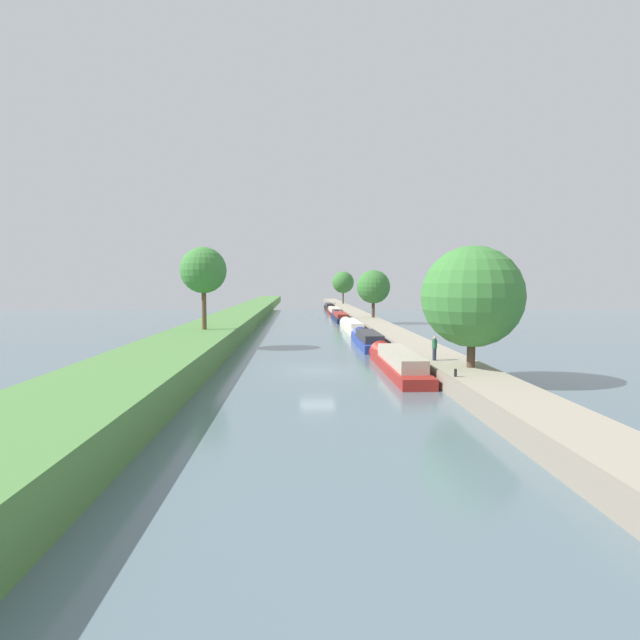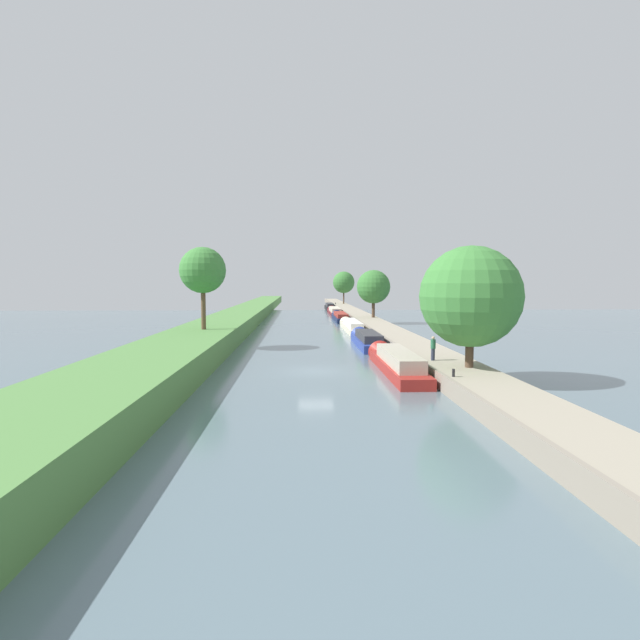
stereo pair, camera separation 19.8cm
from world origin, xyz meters
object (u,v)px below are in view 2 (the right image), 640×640
narrowboat_blue (367,340)px  narrowboat_navy (340,317)px  narrowboat_cream (352,326)px  person_walking (433,348)px  narrowboat_red (395,362)px  mooring_bollard_far (335,303)px  narrowboat_black (330,307)px  mooring_bollard_near (453,373)px  narrowboat_maroon (334,311)px

narrowboat_blue → narrowboat_navy: (0.04, 34.00, -0.04)m
narrowboat_cream → person_walking: person_walking is taller
narrowboat_red → mooring_bollard_far: bearing=88.8°
narrowboat_red → person_walking: 3.09m
narrowboat_red → narrowboat_navy: narrowboat_red is taller
narrowboat_black → person_walking: (2.26, -82.30, 1.21)m
narrowboat_red → narrowboat_blue: bearing=90.7°
narrowboat_black → mooring_bollard_far: (1.83, 6.17, 0.57)m
narrowboat_red → narrowboat_black: 80.59m
person_walking → narrowboat_navy: bearing=92.8°
narrowboat_cream → mooring_bollard_near: (1.89, -37.86, 0.63)m
narrowboat_blue → mooring_bollard_near: narrowboat_blue is taller
narrowboat_blue → narrowboat_maroon: size_ratio=0.71×
narrowboat_navy → person_walking: person_walking is taller
narrowboat_red → narrowboat_cream: 30.16m
narrowboat_black → narrowboat_navy: bearing=-90.3°
narrowboat_blue → narrowboat_cream: narrowboat_blue is taller
narrowboat_blue → narrowboat_cream: size_ratio=0.72×
narrowboat_red → mooring_bollard_far: size_ratio=31.32×
narrowboat_maroon → narrowboat_black: narrowboat_black is taller
mooring_bollard_near → mooring_bollard_far: bearing=90.0°
narrowboat_navy → mooring_bollard_near: mooring_bollard_near is taller
mooring_bollard_far → narrowboat_black: bearing=-106.5°
narrowboat_red → narrowboat_blue: (-0.17, 14.23, -0.04)m
narrowboat_red → narrowboat_navy: (-0.13, 48.23, -0.08)m
narrowboat_cream → narrowboat_navy: bearing=90.3°
narrowboat_maroon → narrowboat_navy: bearing=-90.7°
narrowboat_blue → narrowboat_maroon: 50.56m
person_walking → mooring_bollard_far: person_walking is taller
mooring_bollard_far → narrowboat_navy: bearing=-92.9°
narrowboat_red → mooring_bollard_near: 7.93m
narrowboat_maroon → narrowboat_black: (-0.04, 15.80, 0.08)m
narrowboat_red → narrowboat_cream: size_ratio=0.84×
narrowboat_maroon → narrowboat_cream: bearing=-90.2°
narrowboat_red → person_walking: (2.27, -1.71, 1.22)m
narrowboat_blue → narrowboat_black: 66.37m
narrowboat_red → mooring_bollard_near: bearing=-76.5°
narrowboat_navy → narrowboat_maroon: 16.56m
narrowboat_maroon → mooring_bollard_near: bearing=-88.6°
narrowboat_maroon → narrowboat_black: bearing=90.2°
person_walking → mooring_bollard_near: 6.04m
narrowboat_cream → narrowboat_maroon: bearing=89.8°
narrowboat_navy → mooring_bollard_far: bearing=87.1°
narrowboat_cream → mooring_bollard_near: 37.91m
narrowboat_red → mooring_bollard_near: narrowboat_red is taller
narrowboat_cream → mooring_bollard_far: size_ratio=37.48×
narrowboat_blue → mooring_bollard_far: size_ratio=27.09×
narrowboat_maroon → person_walking: person_walking is taller
narrowboat_red → mooring_bollard_far: 86.79m
narrowboat_red → narrowboat_maroon: narrowboat_red is taller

